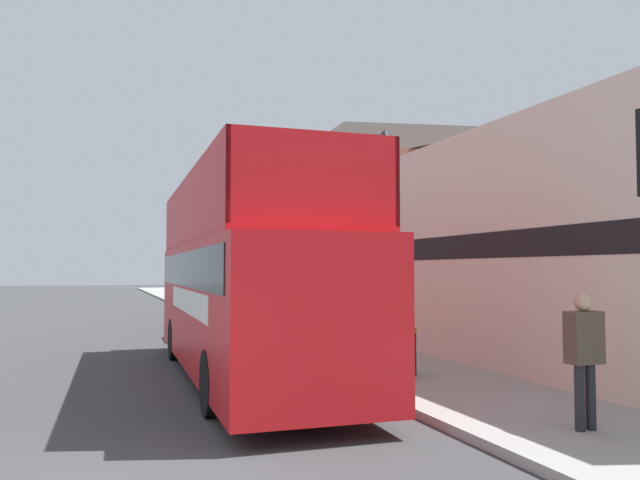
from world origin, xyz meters
TOP-DOWN VIEW (x-y plane):
  - ground_plane at (0.00, 21.00)m, footprint 144.00×144.00m
  - sidewalk at (6.68, 18.00)m, footprint 3.21×108.00m
  - pub_white_frontage at (11.27, 5.19)m, footprint 6.01×12.41m
  - brick_terrace_rear at (11.28, 21.16)m, footprint 6.00×17.57m
  - tour_bus at (3.37, 7.33)m, footprint 2.79×10.81m
  - parked_car_ahead_of_bus at (3.97, 14.89)m, footprint 1.87×4.02m
  - pedestrian_nearest at (6.60, 1.00)m, footprint 0.48×0.26m
  - lamp_post_nearest at (5.49, 4.78)m, footprint 0.35×0.35m
  - lamp_post_second at (5.46, 12.47)m, footprint 0.35×0.35m
  - lamp_post_third at (5.48, 20.16)m, footprint 0.35×0.35m
  - litter_bin at (6.38, 5.72)m, footprint 0.48×0.48m

SIDE VIEW (x-z plane):
  - ground_plane at x=0.00m, z-range 0.00..0.00m
  - sidewalk at x=6.68m, z-range 0.00..0.14m
  - litter_bin at x=6.38m, z-range 0.17..1.11m
  - parked_car_ahead_of_bus at x=3.97m, z-range -0.06..1.38m
  - pedestrian_nearest at x=6.60m, z-range 0.33..2.15m
  - tour_bus at x=3.37m, z-range -0.26..3.92m
  - pub_white_frontage at x=11.27m, z-range 0.00..5.42m
  - lamp_post_third at x=5.48m, z-range 1.03..5.69m
  - lamp_post_second at x=5.46m, z-range 1.03..5.74m
  - lamp_post_nearest at x=5.49m, z-range 1.04..5.82m
  - brick_terrace_rear at x=11.28m, z-range 0.00..9.24m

